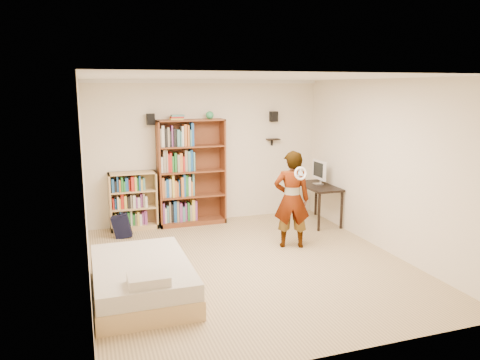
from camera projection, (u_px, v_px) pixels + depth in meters
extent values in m
cube|color=tan|center=(250.00, 264.00, 6.90)|extent=(4.50, 5.00, 0.01)
cube|color=#EEE4CC|center=(206.00, 152.00, 8.96)|extent=(4.50, 0.02, 2.70)
cube|color=#EEE4CC|center=(343.00, 222.00, 4.32)|extent=(4.50, 0.02, 2.70)
cube|color=#EEE4CC|center=(84.00, 185.00, 5.93)|extent=(0.02, 5.00, 2.70)
cube|color=#EEE4CC|center=(385.00, 166.00, 7.35)|extent=(0.02, 5.00, 2.70)
cube|color=white|center=(251.00, 77.00, 6.37)|extent=(4.50, 5.00, 0.02)
cube|color=white|center=(206.00, 81.00, 8.67)|extent=(4.50, 0.06, 0.06)
cube|color=white|center=(348.00, 76.00, 4.09)|extent=(4.50, 0.06, 0.06)
cube|color=white|center=(80.00, 79.00, 5.68)|extent=(0.06, 5.00, 0.06)
cube|color=white|center=(389.00, 80.00, 7.08)|extent=(0.06, 5.00, 0.06)
cube|color=black|center=(151.00, 119.00, 8.41)|extent=(0.14, 0.12, 0.20)
cube|color=black|center=(274.00, 117.00, 9.16)|extent=(0.14, 0.12, 0.20)
cube|color=black|center=(273.00, 139.00, 9.26)|extent=(0.25, 0.16, 0.02)
imported|color=black|center=(292.00, 199.00, 7.53)|extent=(0.67, 0.54, 1.59)
torus|color=white|center=(301.00, 173.00, 7.16)|extent=(0.21, 0.08, 0.21)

